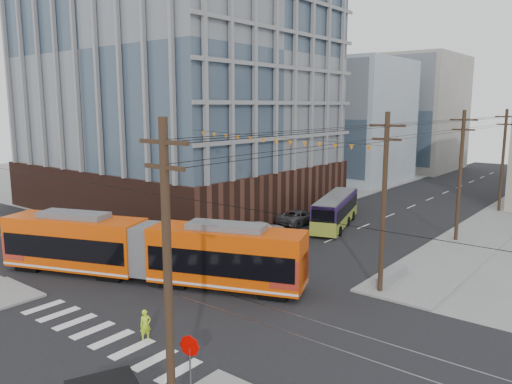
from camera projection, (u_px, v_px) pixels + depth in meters
ground at (149, 315)px, 27.31m from camera, size 160.00×160.00×0.00m
office_building at (177, 79)px, 56.08m from camera, size 30.00×25.00×28.60m
bg_bldg_nw_near at (341, 121)px, 76.35m from camera, size 18.00×16.00×18.00m
bg_bldg_nw_far at (410, 113)px, 89.82m from camera, size 16.00×18.00×20.00m
utility_pole_near at (168, 284)px, 16.54m from camera, size 0.30×0.30×11.00m
streetcar at (147, 250)px, 32.64m from camera, size 20.54×10.28×4.03m
city_bus at (336, 210)px, 47.32m from camera, size 5.47×10.92×3.04m
parked_car_silver at (208, 241)px, 39.43m from camera, size 2.03×4.70×1.51m
parked_car_white at (262, 230)px, 43.38m from camera, size 3.31×5.17×1.39m
parked_car_grey at (299, 217)px, 48.27m from camera, size 2.60×5.30×1.45m
pedestrian at (146, 325)px, 24.33m from camera, size 0.54×0.65×1.54m
stop_sign at (190, 375)px, 18.72m from camera, size 1.00×1.00×2.75m
jersey_barrier at (391, 277)px, 32.34m from camera, size 0.95×3.81×0.76m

